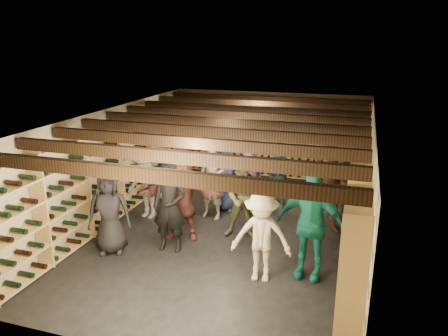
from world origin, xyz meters
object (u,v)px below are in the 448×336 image
crate_stack_right (266,191)px  person_10 (277,177)px  person_6 (226,177)px  crate_stack_left (249,181)px  person_9 (146,184)px  crate_loose (244,202)px  person_2 (245,197)px  person_3 (261,237)px  person_11 (249,174)px  person_12 (340,185)px  person_7 (212,180)px  person_5 (181,196)px  person_8 (331,190)px  person_4 (310,224)px  person_0 (109,212)px  person_1 (169,207)px

crate_stack_right → person_10: 0.84m
crate_stack_right → person_6: person_6 is taller
crate_stack_left → person_9: person_9 is taller
crate_loose → person_10: bearing=-2.9°
person_2 → person_3: person_2 is taller
person_11 → crate_stack_left: bearing=83.5°
person_3 → person_9: 3.51m
person_12 → person_6: bearing=171.1°
crate_stack_right → person_11: (-0.25, -0.74, 0.63)m
person_7 → person_3: bearing=-45.2°
person_5 → person_7: size_ratio=1.02×
person_3 → person_9: size_ratio=0.99×
crate_loose → person_3: bearing=-70.1°
crate_loose → person_12: 2.29m
person_7 → person_8: size_ratio=0.95×
person_5 → person_10: person_5 is taller
person_3 → person_4: (0.73, 0.35, 0.18)m
person_4 → person_10: size_ratio=1.16×
crate_stack_right → person_4: bearing=-66.2°
person_12 → person_2: bearing=-153.7°
person_5 → crate_stack_left: bearing=69.6°
person_2 → person_6: size_ratio=1.05×
crate_stack_right → person_5: 2.84m
person_6 → person_10: 1.18m
crate_stack_left → person_5: size_ratio=0.31×
person_3 → person_5: bearing=145.6°
person_4 → person_0: bearing=-169.6°
person_2 → person_9: (-2.33, 0.31, -0.07)m
person_1 → person_2: bearing=31.7°
person_12 → person_1: bearing=-154.8°
person_10 → person_12: person_10 is taller
crate_stack_right → person_11: person_11 is taller
person_0 → person_2: bearing=7.1°
crate_stack_left → person_6: size_ratio=0.35×
person_6 → person_7: size_ratio=0.92×
person_2 → person_4: size_ratio=0.89×
person_8 → person_12: person_8 is taller
person_7 → person_11: person_11 is taller
person_7 → person_9: person_7 is taller
person_2 → person_12: person_2 is taller
person_2 → person_6: bearing=109.3°
person_7 → person_8: (2.55, 0.00, 0.04)m
person_9 → person_10: person_10 is taller
person_5 → person_12: person_5 is taller
crate_stack_right → person_1: 3.33m
person_12 → crate_stack_right: bearing=148.0°
crate_stack_right → person_4: person_4 is taller
person_8 → person_10: (-1.26, 0.83, -0.10)m
crate_loose → person_11: size_ratio=0.28×
crate_loose → person_9: bearing=-145.5°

